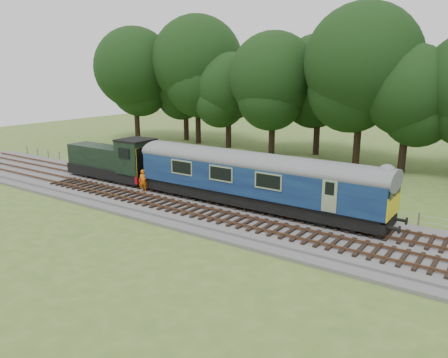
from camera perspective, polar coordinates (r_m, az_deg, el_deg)
The scene contains 9 objects.
ground at distance 28.96m, azimuth 2.34°, elevation -5.05°, with size 120.00×120.00×0.00m, color #486625.
ballast at distance 28.90m, azimuth 2.34°, elevation -4.72°, with size 70.00×7.00×0.35m, color #4C4C4F.
track_north at distance 29.96m, azimuth 3.78°, elevation -3.58°, with size 67.20×2.40×0.21m.
track_south at distance 27.56m, azimuth 0.55°, elevation -5.13°, with size 67.20×2.40×0.21m.
fence at distance 32.67m, azimuth 6.58°, elevation -2.90°, with size 64.00×0.12×1.00m, color #6B6054, non-canonical shape.
tree_line at distance 48.39m, azimuth 16.46°, elevation 2.16°, with size 70.00×8.00×18.00m, color black, non-canonical shape.
dmu_railcar at distance 29.31m, azimuth 4.07°, elevation 0.47°, with size 18.05×2.86×3.88m.
shunter_loco at distance 38.28m, azimuth -14.18°, elevation 2.31°, with size 8.91×2.60×3.38m.
worker at distance 33.96m, azimuth -10.50°, elevation -0.25°, with size 0.64×0.42×1.75m, color orange.
Camera 1 is at (14.60, -23.15, 9.44)m, focal length 35.00 mm.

